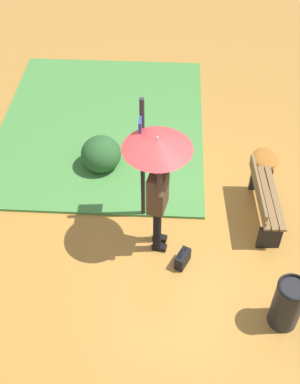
{
  "coord_description": "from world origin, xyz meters",
  "views": [
    {
      "loc": [
        -5.01,
        0.15,
        6.01
      ],
      "look_at": [
        0.04,
        0.43,
        0.85
      ],
      "focal_mm": 45.43,
      "sensor_mm": 36.0,
      "label": 1
    }
  ],
  "objects_px": {
    "park_bench": "(264,199)",
    "trash_bin": "(288,304)",
    "info_sign_post": "(142,148)",
    "handbag": "(183,259)",
    "person_with_umbrella": "(158,168)"
  },
  "relations": [
    {
      "from": "handbag",
      "to": "park_bench",
      "type": "relative_size",
      "value": 0.26
    },
    {
      "from": "park_bench",
      "to": "handbag",
      "type": "bearing_deg",
      "value": 129.05
    },
    {
      "from": "info_sign_post",
      "to": "trash_bin",
      "type": "xyz_separation_m",
      "value": [
        -1.85,
        -2.03,
        -1.03
      ]
    },
    {
      "from": "park_bench",
      "to": "trash_bin",
      "type": "xyz_separation_m",
      "value": [
        -1.92,
        -0.09,
        0.02
      ]
    },
    {
      "from": "info_sign_post",
      "to": "park_bench",
      "type": "bearing_deg",
      "value": -87.73
    },
    {
      "from": "person_with_umbrella",
      "to": "park_bench",
      "type": "relative_size",
      "value": 1.46
    },
    {
      "from": "park_bench",
      "to": "trash_bin",
      "type": "relative_size",
      "value": 1.68
    },
    {
      "from": "handbag",
      "to": "trash_bin",
      "type": "distance_m",
      "value": 1.66
    },
    {
      "from": "person_with_umbrella",
      "to": "trash_bin",
      "type": "xyz_separation_m",
      "value": [
        -1.32,
        -1.78,
        -1.13
      ]
    },
    {
      "from": "info_sign_post",
      "to": "handbag",
      "type": "xyz_separation_m",
      "value": [
        -0.96,
        -0.66,
        -1.32
      ]
    },
    {
      "from": "park_bench",
      "to": "trash_bin",
      "type": "height_order",
      "value": "trash_bin"
    },
    {
      "from": "info_sign_post",
      "to": "handbag",
      "type": "bearing_deg",
      "value": -145.49
    },
    {
      "from": "info_sign_post",
      "to": "trash_bin",
      "type": "bearing_deg",
      "value": -132.21
    },
    {
      "from": "trash_bin",
      "to": "info_sign_post",
      "type": "bearing_deg",
      "value": 47.79
    },
    {
      "from": "person_with_umbrella",
      "to": "info_sign_post",
      "type": "relative_size",
      "value": 0.89
    }
  ]
}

